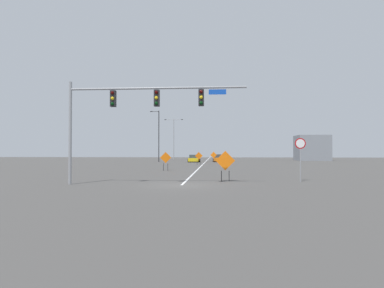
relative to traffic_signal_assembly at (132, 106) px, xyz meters
The scene contains 13 objects.
ground 5.99m from the traffic_signal_assembly, ahead, with size 172.32×172.32×0.00m, color #4C4947.
road_centre_stripe 48.25m from the traffic_signal_assembly, 86.20° to the left, with size 0.16×95.73×0.01m.
traffic_signal_assembly is the anchor object (origin of this frame).
stop_sign 12.03m from the traffic_signal_assembly, 14.91° to the left, with size 0.76×0.07×3.07m.
street_lamp_far_left 56.64m from the traffic_signal_assembly, 94.66° to the left, with size 4.34×0.24×9.50m.
street_lamp_mid_right 43.19m from the traffic_signal_assembly, 97.75° to the left, with size 1.78×0.24×9.83m.
construction_sign_right_lane 31.27m from the traffic_signal_assembly, 85.21° to the left, with size 1.17×0.31×1.97m.
construction_sign_median_near 41.12m from the traffic_signal_assembly, 83.30° to the left, with size 1.19×0.34×1.97m.
construction_sign_left_lane 15.67m from the traffic_signal_assembly, 90.65° to the left, with size 1.21×0.27×2.03m.
construction_sign_left_shoulder 7.61m from the traffic_signal_assembly, 25.55° to the left, with size 1.39×0.06×2.17m.
car_yellow_passing 42.76m from the traffic_signal_assembly, 88.53° to the left, with size 2.16×4.17×1.39m.
car_orange_mid 45.38m from the traffic_signal_assembly, 82.77° to the left, with size 2.05×4.48×1.43m.
roadside_building_east 59.96m from the traffic_signal_assembly, 64.27° to the left, with size 6.60×6.31×5.47m.
Camera 1 is at (2.25, -21.34, 2.20)m, focal length 31.66 mm.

